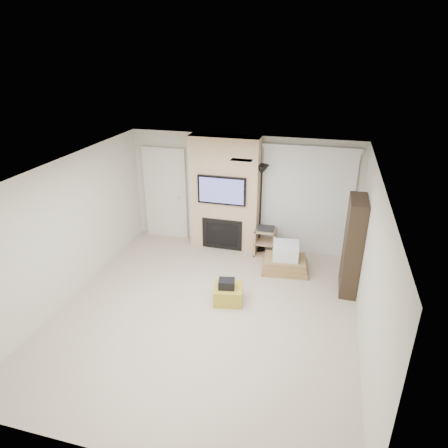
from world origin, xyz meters
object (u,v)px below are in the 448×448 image
(bookshelf, at_px, (353,246))
(floor_lamp, at_px, (261,185))
(box_stack, at_px, (285,260))
(ottoman, at_px, (228,294))
(av_stand, at_px, (265,240))

(bookshelf, bearing_deg, floor_lamp, 149.89)
(box_stack, distance_m, bookshelf, 1.44)
(ottoman, xyz_separation_m, bookshelf, (2.06, 0.96, 0.75))
(floor_lamp, xyz_separation_m, bookshelf, (1.88, -1.09, -0.64))
(av_stand, distance_m, bookshelf, 2.03)
(box_stack, bearing_deg, av_stand, 132.24)
(ottoman, height_order, bookshelf, bookshelf)
(av_stand, bearing_deg, ottoman, -100.13)
(av_stand, bearing_deg, floor_lamp, 134.71)
(ottoman, relative_size, av_stand, 0.76)
(floor_lamp, relative_size, bookshelf, 1.09)
(ottoman, xyz_separation_m, av_stand, (0.34, 1.89, 0.20))
(bookshelf, bearing_deg, av_stand, 151.67)
(ottoman, relative_size, bookshelf, 0.28)
(floor_lamp, distance_m, av_stand, 1.22)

